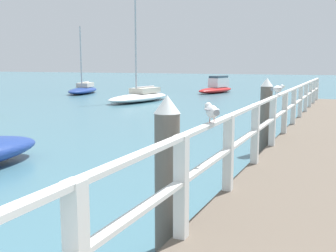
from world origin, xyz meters
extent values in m
cube|color=brown|center=(0.00, 10.74, 0.22)|extent=(2.33, 21.47, 0.43)
cube|color=silver|center=(-1.08, 4.11, 0.94)|extent=(0.12, 0.12, 1.01)
cube|color=silver|center=(-1.08, 5.77, 0.94)|extent=(0.12, 0.12, 1.01)
cube|color=silver|center=(-1.08, 7.42, 0.94)|extent=(0.12, 0.12, 1.01)
cube|color=silver|center=(-1.08, 9.08, 0.94)|extent=(0.12, 0.12, 1.01)
cube|color=silver|center=(-1.08, 10.74, 0.94)|extent=(0.12, 0.12, 1.01)
cube|color=silver|center=(-1.08, 12.39, 0.94)|extent=(0.12, 0.12, 1.01)
cube|color=silver|center=(-1.08, 14.05, 0.94)|extent=(0.12, 0.12, 1.01)
cube|color=silver|center=(-1.08, 15.70, 0.94)|extent=(0.12, 0.12, 1.01)
cube|color=silver|center=(-1.08, 17.36, 0.94)|extent=(0.12, 0.12, 1.01)
cube|color=silver|center=(-1.08, 19.01, 0.94)|extent=(0.12, 0.12, 1.01)
cube|color=silver|center=(-1.08, 20.67, 0.94)|extent=(0.12, 0.12, 1.01)
cube|color=silver|center=(-1.08, 10.74, 1.43)|extent=(0.10, 19.87, 0.04)
cube|color=silver|center=(-1.08, 10.74, 0.99)|extent=(0.10, 19.87, 0.04)
cylinder|color=#6B6056|center=(-1.46, 4.63, 0.79)|extent=(0.28, 0.28, 1.58)
cone|color=white|center=(-1.46, 4.63, 1.68)|extent=(0.29, 0.29, 0.20)
cylinder|color=#6B6056|center=(-1.46, 10.38, 0.79)|extent=(0.28, 0.28, 1.58)
cone|color=white|center=(-1.46, 10.38, 1.68)|extent=(0.29, 0.29, 0.20)
ellipsoid|color=white|center=(-1.08, 5.03, 1.57)|extent=(0.26, 0.31, 0.15)
sphere|color=white|center=(-1.18, 5.18, 1.62)|extent=(0.09, 0.09, 0.09)
cone|color=gold|center=(-1.21, 5.23, 1.62)|extent=(0.05, 0.06, 0.02)
cone|color=#939399|center=(-0.99, 4.89, 1.58)|extent=(0.10, 0.10, 0.07)
ellipsoid|color=#939399|center=(-1.08, 5.03, 1.60)|extent=(0.27, 0.28, 0.04)
cylinder|color=tan|center=(-1.10, 5.01, 1.47)|extent=(0.01, 0.01, 0.05)
cylinder|color=tan|center=(-1.06, 5.04, 1.47)|extent=(0.01, 0.01, 0.05)
ellipsoid|color=white|center=(-1.08, 9.54, 1.57)|extent=(0.23, 0.31, 0.15)
sphere|color=white|center=(-1.01, 9.70, 1.62)|extent=(0.09, 0.09, 0.09)
cone|color=gold|center=(-0.99, 9.76, 1.62)|extent=(0.04, 0.06, 0.02)
cone|color=#939399|center=(-1.15, 9.39, 1.58)|extent=(0.10, 0.10, 0.07)
ellipsoid|color=#939399|center=(-1.08, 9.54, 1.60)|extent=(0.25, 0.27, 0.04)
cylinder|color=tan|center=(-1.11, 9.54, 1.47)|extent=(0.01, 0.01, 0.05)
cylinder|color=tan|center=(-1.06, 9.52, 1.47)|extent=(0.01, 0.01, 0.05)
ellipsoid|color=navy|center=(-16.92, 24.68, 0.22)|extent=(2.73, 4.71, 0.43)
cylinder|color=#B2B2B7|center=(-16.85, 24.46, 2.53)|extent=(0.10, 0.10, 4.19)
cylinder|color=#B2B2B7|center=(-17.08, 25.21, 0.78)|extent=(0.54, 1.52, 0.08)
cube|color=beige|center=(-17.08, 25.19, 0.58)|extent=(1.26, 1.78, 0.30)
ellipsoid|color=red|center=(-8.57, 29.10, 0.20)|extent=(2.09, 4.41, 0.41)
cube|color=white|center=(-8.49, 29.51, 0.73)|extent=(1.13, 1.82, 0.65)
cube|color=#334756|center=(-8.49, 29.51, 1.14)|extent=(1.05, 1.65, 0.16)
ellipsoid|color=white|center=(-10.41, 20.82, 0.22)|extent=(2.27, 5.22, 0.45)
cylinder|color=#B2B2B7|center=(-10.44, 20.57, 3.69)|extent=(0.10, 0.10, 6.48)
cylinder|color=#B2B2B7|center=(-10.34, 21.45, 0.80)|extent=(0.29, 1.77, 0.08)
cube|color=beige|center=(-10.34, 21.42, 0.60)|extent=(1.15, 1.92, 0.30)
camera|label=1|loc=(0.35, 0.56, 2.12)|focal=44.08mm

